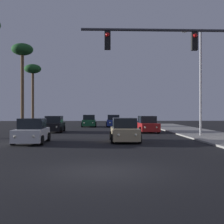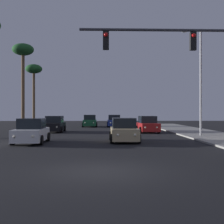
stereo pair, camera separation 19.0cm
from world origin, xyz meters
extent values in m
plane|color=black|center=(0.00, 0.00, 0.00)|extent=(120.00, 120.00, 0.00)
cube|color=silver|center=(-4.71, 9.98, 0.58)|extent=(1.84, 4.22, 0.80)
cube|color=black|center=(-4.71, 10.13, 1.33)|extent=(1.62, 2.02, 0.70)
cylinder|color=black|center=(-5.61, 8.68, 0.32)|extent=(0.24, 0.64, 0.64)
cylinder|color=black|center=(-3.81, 8.68, 0.32)|extent=(0.24, 0.64, 0.64)
cylinder|color=black|center=(-5.61, 11.28, 0.32)|extent=(0.24, 0.64, 0.64)
cylinder|color=black|center=(-3.81, 11.28, 0.32)|extent=(0.24, 0.64, 0.64)
sphere|color=#F2EACC|center=(-5.27, 7.86, 0.63)|extent=(0.18, 0.18, 0.18)
sphere|color=#F2EACC|center=(-4.16, 7.86, 0.63)|extent=(0.18, 0.18, 0.18)
cube|color=maroon|center=(4.75, 20.46, 0.58)|extent=(1.94, 4.26, 0.80)
cube|color=black|center=(4.75, 20.61, 1.33)|extent=(1.67, 2.05, 0.70)
cylinder|color=black|center=(3.85, 19.16, 0.32)|extent=(0.24, 0.64, 0.64)
cylinder|color=black|center=(5.65, 19.16, 0.32)|extent=(0.24, 0.64, 0.64)
cylinder|color=black|center=(3.85, 21.76, 0.32)|extent=(0.24, 0.64, 0.64)
cylinder|color=black|center=(5.65, 21.76, 0.32)|extent=(0.24, 0.64, 0.64)
sphere|color=#F2EACC|center=(4.19, 18.34, 0.63)|extent=(0.18, 0.18, 0.18)
sphere|color=#F2EACC|center=(5.31, 18.34, 0.63)|extent=(0.18, 0.18, 0.18)
cube|color=#195933|center=(-1.63, 32.43, 0.58)|extent=(1.84, 4.22, 0.80)
cube|color=black|center=(-1.63, 32.58, 1.33)|extent=(1.62, 2.01, 0.70)
cylinder|color=black|center=(-2.53, 31.13, 0.32)|extent=(0.24, 0.64, 0.64)
cylinder|color=black|center=(-0.73, 31.13, 0.32)|extent=(0.24, 0.64, 0.64)
cylinder|color=black|center=(-2.53, 33.73, 0.32)|extent=(0.24, 0.64, 0.64)
cylinder|color=black|center=(-0.73, 33.73, 0.32)|extent=(0.24, 0.64, 0.64)
sphere|color=#F2EACC|center=(-2.19, 30.31, 0.63)|extent=(0.18, 0.18, 0.18)
sphere|color=#F2EACC|center=(-1.07, 30.31, 0.63)|extent=(0.18, 0.18, 0.18)
cube|color=tan|center=(1.63, 10.82, 0.58)|extent=(1.80, 4.20, 0.80)
cube|color=black|center=(1.63, 10.97, 1.33)|extent=(1.60, 2.00, 0.70)
cylinder|color=black|center=(0.73, 9.52, 0.32)|extent=(0.24, 0.64, 0.64)
cylinder|color=black|center=(2.53, 9.52, 0.32)|extent=(0.24, 0.64, 0.64)
cylinder|color=black|center=(0.73, 12.12, 0.32)|extent=(0.24, 0.64, 0.64)
cylinder|color=black|center=(2.53, 12.12, 0.32)|extent=(0.24, 0.64, 0.64)
sphere|color=#F2EACC|center=(1.07, 8.70, 0.63)|extent=(0.18, 0.18, 0.18)
sphere|color=#F2EACC|center=(2.19, 8.70, 0.63)|extent=(0.18, 0.18, 0.18)
cube|color=navy|center=(1.80, 32.30, 0.58)|extent=(1.96, 4.27, 0.80)
cube|color=black|center=(1.80, 32.45, 1.33)|extent=(1.68, 2.06, 0.70)
cylinder|color=black|center=(0.90, 31.00, 0.32)|extent=(0.24, 0.64, 0.64)
cylinder|color=black|center=(2.70, 31.00, 0.32)|extent=(0.24, 0.64, 0.64)
cylinder|color=black|center=(0.90, 33.61, 0.32)|extent=(0.24, 0.64, 0.64)
cylinder|color=black|center=(2.70, 33.61, 0.32)|extent=(0.24, 0.64, 0.64)
sphere|color=#F2EACC|center=(1.24, 30.18, 0.63)|extent=(0.18, 0.18, 0.18)
sphere|color=#F2EACC|center=(2.36, 30.18, 0.63)|extent=(0.18, 0.18, 0.18)
cube|color=black|center=(-4.89, 21.36, 0.58)|extent=(1.90, 4.24, 0.80)
cube|color=black|center=(-4.89, 21.51, 1.33)|extent=(1.65, 2.04, 0.70)
cylinder|color=black|center=(-5.79, 20.05, 0.32)|extent=(0.24, 0.64, 0.64)
cylinder|color=black|center=(-3.99, 20.05, 0.32)|extent=(0.24, 0.64, 0.64)
cylinder|color=black|center=(-5.79, 22.66, 0.32)|extent=(0.24, 0.64, 0.64)
cylinder|color=black|center=(-3.99, 22.66, 0.32)|extent=(0.24, 0.64, 0.64)
sphere|color=#F2EACC|center=(-5.45, 19.24, 0.63)|extent=(0.18, 0.18, 0.18)
sphere|color=#F2EACC|center=(-4.33, 19.24, 0.63)|extent=(0.18, 0.18, 0.18)
cylinder|color=#38383D|center=(3.32, 4.27, 6.22)|extent=(8.75, 0.14, 0.14)
cube|color=black|center=(4.63, 4.27, 5.67)|extent=(0.30, 0.24, 0.90)
sphere|color=red|center=(4.63, 4.13, 5.94)|extent=(0.20, 0.20, 0.20)
cube|color=black|center=(0.26, 4.27, 5.67)|extent=(0.30, 0.24, 0.90)
sphere|color=red|center=(0.26, 4.13, 5.94)|extent=(0.20, 0.20, 0.20)
cylinder|color=#99999E|center=(8.43, 14.88, 4.62)|extent=(0.18, 0.18, 9.00)
cylinder|color=#99999E|center=(7.73, 14.88, 8.97)|extent=(1.40, 0.10, 0.10)
ellipsoid|color=silver|center=(7.03, 14.88, 8.92)|extent=(0.50, 0.24, 0.20)
cylinder|color=brown|center=(-8.79, 24.00, 4.31)|extent=(0.36, 0.36, 8.62)
ellipsoid|color=#1E5123|center=(-8.79, 24.00, 9.10)|extent=(2.40, 2.40, 1.32)
cylinder|color=brown|center=(-9.76, 34.00, 3.91)|extent=(0.36, 0.36, 7.81)
ellipsoid|color=#1E5123|center=(-9.76, 34.00, 8.29)|extent=(2.40, 2.40, 1.32)
camera|label=1|loc=(-0.13, -11.23, 2.14)|focal=50.00mm
camera|label=2|loc=(0.06, -11.23, 2.14)|focal=50.00mm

